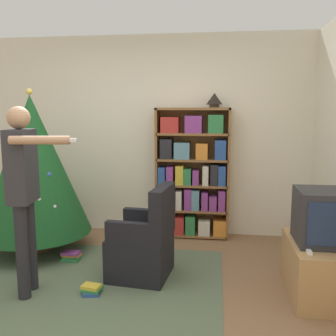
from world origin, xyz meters
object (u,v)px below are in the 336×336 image
Objects in this scene: standing_person at (24,185)px; table_lamp at (214,99)px; television at (322,217)px; christmas_tree at (33,165)px; armchair at (144,245)px; bookshelf at (192,175)px.

table_lamp reaches higher than standing_person.
television is 3.11m from christmas_tree.
armchair is at bearing -116.89° from table_lamp.
standing_person is (0.44, -1.03, -0.02)m from christmas_tree.
christmas_tree reaches higher than standing_person.
armchair is (-0.38, -1.26, -0.50)m from bookshelf.
table_lamp is at bearing 19.54° from christmas_tree.
christmas_tree is 9.39× the size of table_lamp.
bookshelf is 8.34× the size of table_lamp.
table_lamp is (0.26, 0.00, 0.95)m from bookshelf.
television is at bearing -49.59° from bookshelf.
bookshelf is 0.89× the size of christmas_tree.
television is (1.23, -1.44, -0.10)m from bookshelf.
christmas_tree reaches higher than bookshelf.
standing_person is (-0.96, -0.48, 0.67)m from armchair.
bookshelf is 3.53× the size of television.
bookshelf is at bearing 130.41° from television.
armchair is 2.03m from table_lamp.
armchair is (-1.61, 0.18, -0.40)m from television.
christmas_tree is 1.12× the size of standing_person.
table_lamp is (2.04, 0.73, 0.76)m from christmas_tree.
christmas_tree reaches higher than armchair.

